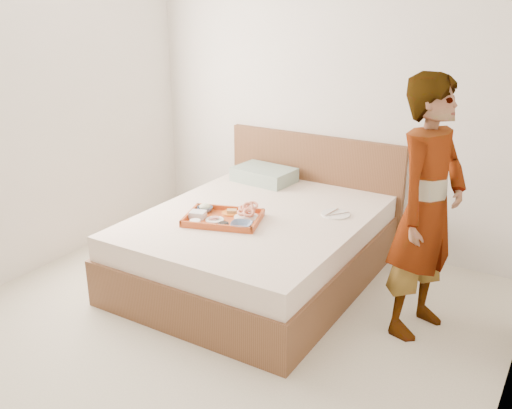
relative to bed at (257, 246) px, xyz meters
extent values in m
cube|color=beige|center=(0.14, -1.00, -0.27)|extent=(3.50, 4.00, 0.01)
cube|color=silver|center=(0.14, 1.00, 1.04)|extent=(3.50, 0.01, 2.60)
cube|color=brown|center=(0.00, 0.00, 0.00)|extent=(1.65, 2.00, 0.53)
cube|color=brown|center=(0.00, 0.97, 0.21)|extent=(1.65, 0.06, 0.95)
cube|color=#A6B6AA|center=(-0.37, 0.73, 0.33)|extent=(0.54, 0.39, 0.12)
cube|color=#C64717|center=(-0.14, -0.25, 0.29)|extent=(0.63, 0.54, 0.05)
cylinder|color=white|center=(-0.01, -0.14, 0.29)|extent=(0.23, 0.23, 0.01)
imported|color=navy|center=(0.06, -0.31, 0.30)|extent=(0.19, 0.19, 0.04)
cylinder|color=black|center=(-0.06, -0.37, 0.29)|extent=(0.10, 0.10, 0.03)
cylinder|color=white|center=(-0.18, -0.30, 0.28)|extent=(0.17, 0.17, 0.01)
cylinder|color=orange|center=(-0.16, -0.12, 0.28)|extent=(0.17, 0.17, 0.01)
imported|color=navy|center=(-0.35, -0.18, 0.30)|extent=(0.15, 0.15, 0.04)
cube|color=silver|center=(-0.32, -0.32, 0.30)|extent=(0.14, 0.12, 0.05)
cylinder|color=white|center=(-0.27, -0.42, 0.29)|extent=(0.10, 0.10, 0.03)
cylinder|color=white|center=(0.51, 0.30, 0.27)|extent=(0.29, 0.29, 0.01)
imported|color=white|center=(1.27, -0.05, 0.57)|extent=(0.54, 0.69, 1.68)
camera|label=1|loc=(2.06, -3.40, 1.81)|focal=39.51mm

